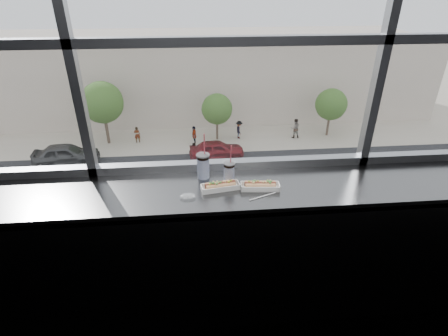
{
  "coord_description": "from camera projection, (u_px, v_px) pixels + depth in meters",
  "views": [
    {
      "loc": [
        -0.26,
        -0.78,
        2.34
      ],
      "look_at": [
        -0.08,
        1.23,
        1.25
      ],
      "focal_mm": 28.0,
      "sensor_mm": 36.0,
      "label": 1
    }
  ],
  "objects": [
    {
      "name": "wall_back_lower",
      "position": [
        231.0,
        227.0,
        2.87
      ],
      "size": [
        6.0,
        0.0,
        6.0
      ],
      "primitive_type": "plane",
      "rotation": [
        1.57,
        0.0,
        0.0
      ],
      "color": "black",
      "rests_on": "ground"
    },
    {
      "name": "counter",
      "position": [
        236.0,
        191.0,
        2.38
      ],
      "size": [
        6.0,
        0.55,
        0.06
      ],
      "primitive_type": "cube",
      "color": "#606060",
      "rests_on": "ground"
    },
    {
      "name": "counter_fascia",
      "position": [
        239.0,
        274.0,
        2.4
      ],
      "size": [
        6.0,
        0.04,
        1.04
      ],
      "primitive_type": "cube",
      "color": "#606060",
      "rests_on": "ground"
    },
    {
      "name": "hotdog_tray_left",
      "position": [
        220.0,
        186.0,
        2.33
      ],
      "size": [
        0.27,
        0.13,
        0.06
      ],
      "rotation": [
        0.0,
        0.0,
        0.17
      ],
      "color": "white",
      "rests_on": "counter"
    },
    {
      "name": "hotdog_tray_right",
      "position": [
        260.0,
        186.0,
        2.33
      ],
      "size": [
        0.27,
        0.11,
        0.06
      ],
      "rotation": [
        0.0,
        0.0,
        -0.09
      ],
      "color": "white",
      "rests_on": "counter"
    },
    {
      "name": "soda_cup_left",
      "position": [
        203.0,
        165.0,
        2.43
      ],
      "size": [
        0.09,
        0.09,
        0.34
      ],
      "color": "white",
      "rests_on": "counter"
    },
    {
      "name": "soda_cup_right",
      "position": [
        229.0,
        172.0,
        2.38
      ],
      "size": [
        0.08,
        0.08,
        0.29
      ],
      "color": "white",
      "rests_on": "counter"
    },
    {
      "name": "loose_straw",
      "position": [
        263.0,
        196.0,
        2.25
      ],
      "size": [
        0.19,
        0.08,
        0.01
      ],
      "primitive_type": "cylinder",
      "rotation": [
        0.0,
        1.57,
        0.39
      ],
      "color": "white",
      "rests_on": "counter"
    },
    {
      "name": "wrapper",
      "position": [
        188.0,
        196.0,
        2.24
      ],
      "size": [
        0.1,
        0.07,
        0.02
      ],
      "primitive_type": "ellipsoid",
      "color": "silver",
      "rests_on": "counter"
    },
    {
      "name": "plaza_ground",
      "position": [
        195.0,
        93.0,
        46.47
      ],
      "size": [
        120.0,
        120.0,
        0.0
      ],
      "primitive_type": "plane",
      "color": "#B5AA96",
      "rests_on": "ground"
    },
    {
      "name": "street_asphalt",
      "position": [
        201.0,
        183.0,
        25.87
      ],
      "size": [
        80.0,
        10.0,
        0.06
      ],
      "primitive_type": "cube",
      "color": "black",
      "rests_on": "plaza_ground"
    },
    {
      "name": "far_sidewalk",
      "position": [
        198.0,
        140.0,
        32.88
      ],
      "size": [
        80.0,
        6.0,
        0.04
      ],
      "primitive_type": "cube",
      "color": "#B5AA96",
      "rests_on": "plaza_ground"
    },
    {
      "name": "far_building",
      "position": [
        195.0,
        73.0,
        39.74
      ],
      "size": [
        50.0,
        14.0,
        8.0
      ],
      "primitive_type": "cube",
      "color": "#C1B2A1",
      "rests_on": "plaza_ground"
    },
    {
      "name": "car_near_d",
      "position": [
        327.0,
        194.0,
        22.44
      ],
      "size": [
        3.32,
        7.07,
        2.3
      ],
      "primitive_type": "imported",
      "rotation": [
        0.0,
        0.0,
        1.5
      ],
      "color": "white",
      "rests_on": "street_asphalt"
    },
    {
      "name": "car_near_c",
      "position": [
        184.0,
        202.0,
        21.76
      ],
      "size": [
        2.94,
        6.4,
        2.09
      ],
      "primitive_type": "imported",
      "rotation": [
        0.0,
        0.0,
        1.62
      ],
      "color": "#612918",
      "rests_on": "street_asphalt"
    },
    {
      "name": "car_far_b",
      "position": [
        217.0,
        147.0,
        28.98
      ],
      "size": [
        3.1,
        6.4,
        2.07
      ],
      "primitive_type": "imported",
      "rotation": [
        0.0,
        0.0,
        1.66
      ],
      "color": "maroon",
      "rests_on": "street_asphalt"
    },
    {
      "name": "car_far_a",
      "position": [
        65.0,
        151.0,
        27.96
      ],
      "size": [
        3.5,
        7.19,
        2.32
      ],
      "primitive_type": "imported",
      "rotation": [
        0.0,
        0.0,
        1.66
      ],
      "color": "#393939",
      "rests_on": "street_asphalt"
    },
    {
      "name": "car_near_b",
      "position": [
        93.0,
        205.0,
        21.27
      ],
      "size": [
        3.1,
        7.06,
        2.33
      ],
      "primitive_type": "imported",
      "rotation": [
        0.0,
        0.0,
        1.6
      ],
      "color": "black",
      "rests_on": "street_asphalt"
    },
    {
      "name": "car_near_e",
      "position": [
        406.0,
        191.0,
        22.91
      ],
      "size": [
        3.44,
        6.65,
        2.12
      ],
      "primitive_type": "imported",
      "rotation": [
        0.0,
        0.0,
        1.44
      ],
      "color": "#2D5084",
      "rests_on": "street_asphalt"
    },
    {
      "name": "pedestrian_c",
      "position": [
        239.0,
        128.0,
        32.73
      ],
      "size": [
        0.68,
        0.91,
        2.05
      ],
      "primitive_type": "imported",
      "rotation": [
        0.0,
        0.0,
        1.57
      ],
      "color": "#66605B",
      "rests_on": "far_sidewalk"
    },
    {
      "name": "pedestrian_d",
      "position": [
        295.0,
        126.0,
        32.8
      ],
      "size": [
        1.0,
        0.75,
        2.25
      ],
      "primitive_type": "imported",
      "rotation": [
        0.0,
        0.0,
        3.14
      ],
      "color": "#66605B",
      "rests_on": "far_sidewalk"
    },
    {
      "name": "pedestrian_a",
      "position": [
        137.0,
        133.0,
        31.91
      ],
      "size": [
        0.82,
        0.61,
        1.84
      ],
      "primitive_type": "imported",
      "rotation": [
        0.0,
        0.0,
        3.14
      ],
      "color": "#66605B",
      "rests_on": "far_sidewalk"
    },
    {
      "name": "pedestrian_b",
      "position": [
        194.0,
        134.0,
        31.35
      ],
      "size": [
        0.72,
        0.96,
        2.17
      ],
      "primitive_type": "imported",
      "rotation": [
        0.0,
        0.0,
        4.71
      ],
      "color": "#66605B",
      "rests_on": "far_sidewalk"
    },
    {
      "name": "tree_left",
      "position": [
        102.0,
        103.0,
        30.39
      ],
      "size": [
        3.67,
        3.67,
        5.74
      ],
      "color": "#47382B",
      "rests_on": "far_sidewalk"
    },
    {
      "name": "tree_center",
      "position": [
        217.0,
        109.0,
        31.61
      ],
      "size": [
        2.82,
        2.82,
        4.41
      ],
      "color": "#47382B",
      "rests_on": "far_sidewalk"
    },
    {
      "name": "tree_right",
      "position": [
        331.0,
        104.0,
        32.39
      ],
      "size": [
        2.94,
        2.94,
        4.59
      ],
      "color": "#47382B",
      "rests_on": "far_sidewalk"
    }
  ]
}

